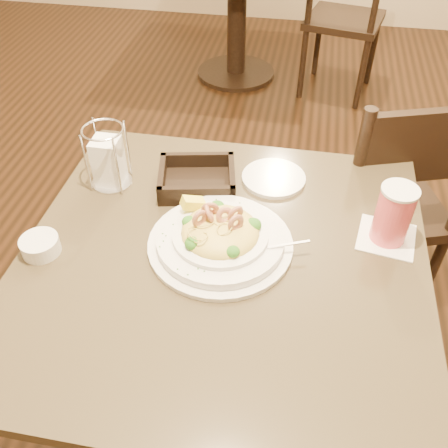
% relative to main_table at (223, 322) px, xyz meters
% --- Properties ---
extents(ground, '(7.00, 7.00, 0.00)m').
position_rel_main_table_xyz_m(ground, '(0.00, 0.00, -0.52)').
color(ground, black).
rests_on(ground, ground).
extents(main_table, '(0.90, 0.90, 0.76)m').
position_rel_main_table_xyz_m(main_table, '(0.00, 0.00, 0.00)').
color(main_table, black).
rests_on(main_table, ground).
extents(dining_chair_near, '(0.53, 0.53, 0.93)m').
position_rel_main_table_xyz_m(dining_chair_near, '(0.43, 0.59, -0.02)').
color(dining_chair_near, black).
rests_on(dining_chair_near, ground).
extents(dining_chair_far, '(0.50, 0.50, 0.93)m').
position_rel_main_table_xyz_m(dining_chair_far, '(0.30, 2.28, -0.02)').
color(dining_chair_far, black).
rests_on(dining_chair_far, ground).
extents(pasta_bowl, '(0.36, 0.33, 0.10)m').
position_rel_main_table_xyz_m(pasta_bowl, '(-0.01, 0.03, 0.27)').
color(pasta_bowl, white).
rests_on(pasta_bowl, main_table).
extents(drink_glass, '(0.14, 0.14, 0.14)m').
position_rel_main_table_xyz_m(drink_glass, '(0.36, 0.13, 0.31)').
color(drink_glass, white).
rests_on(drink_glass, main_table).
extents(bread_basket, '(0.22, 0.19, 0.05)m').
position_rel_main_table_xyz_m(bread_basket, '(-0.11, 0.23, 0.26)').
color(bread_basket, black).
rests_on(bread_basket, main_table).
extents(napkin_caddy, '(0.10, 0.10, 0.16)m').
position_rel_main_table_xyz_m(napkin_caddy, '(-0.33, 0.21, 0.31)').
color(napkin_caddy, silver).
rests_on(napkin_caddy, main_table).
extents(side_plate, '(0.17, 0.17, 0.01)m').
position_rel_main_table_xyz_m(side_plate, '(0.08, 0.30, 0.25)').
color(side_plate, white).
rests_on(side_plate, main_table).
extents(butter_ramekin, '(0.11, 0.11, 0.04)m').
position_rel_main_table_xyz_m(butter_ramekin, '(-0.40, -0.06, 0.26)').
color(butter_ramekin, white).
rests_on(butter_ramekin, main_table).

